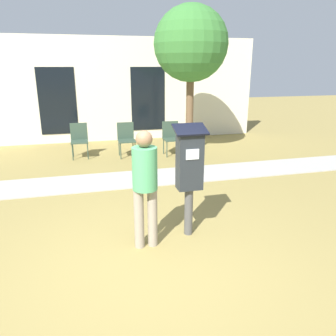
# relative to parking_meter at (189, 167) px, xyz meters

# --- Properties ---
(ground_plane) EXTENTS (40.00, 40.00, 0.00)m
(ground_plane) POSITION_rel_parking_meter_xyz_m (-0.70, -0.61, -1.02)
(ground_plane) COLOR olive
(sidewalk) EXTENTS (12.00, 1.10, 0.02)m
(sidewalk) POSITION_rel_parking_meter_xyz_m (-0.70, 2.55, -1.01)
(sidewalk) COLOR #A3A099
(sidewalk) RESTS_ON ground
(building_facade) EXTENTS (10.00, 0.26, 3.20)m
(building_facade) POSITION_rel_parking_meter_xyz_m (-0.70, 6.68, 0.58)
(building_facade) COLOR beige
(building_facade) RESTS_ON ground
(parking_meter) EXTENTS (0.44, 0.31, 1.59)m
(parking_meter) POSITION_rel_parking_meter_xyz_m (0.00, 0.00, 0.00)
(parking_meter) COLOR #4C4C4C
(parking_meter) RESTS_ON ground
(person_standing) EXTENTS (0.32, 0.32, 1.58)m
(person_standing) POSITION_rel_parking_meter_xyz_m (-0.65, -0.18, -0.09)
(person_standing) COLOR gray
(person_standing) RESTS_ON ground
(outdoor_chair_left) EXTENTS (0.44, 0.44, 0.90)m
(outdoor_chair_left) POSITION_rel_parking_meter_xyz_m (-1.51, 4.70, -0.49)
(outdoor_chair_left) COLOR #334738
(outdoor_chair_left) RESTS_ON ground
(outdoor_chair_middle) EXTENTS (0.44, 0.44, 0.90)m
(outdoor_chair_middle) POSITION_rel_parking_meter_xyz_m (-0.30, 4.50, -0.49)
(outdoor_chair_middle) COLOR #334738
(outdoor_chair_middle) RESTS_ON ground
(outdoor_chair_right) EXTENTS (0.44, 0.44, 0.90)m
(outdoor_chair_right) POSITION_rel_parking_meter_xyz_m (0.90, 4.38, -0.49)
(outdoor_chair_right) COLOR #334738
(outdoor_chair_right) RESTS_ON ground
(tree) EXTENTS (1.90, 1.90, 3.82)m
(tree) POSITION_rel_parking_meter_xyz_m (1.42, 4.39, 1.83)
(tree) COLOR brown
(tree) RESTS_ON ground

